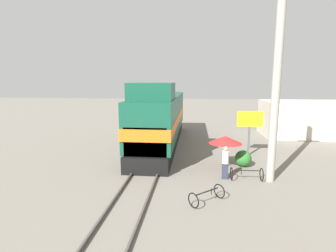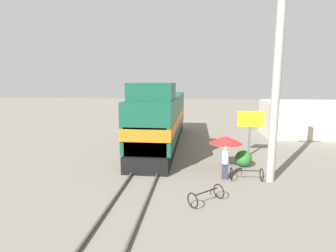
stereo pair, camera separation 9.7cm
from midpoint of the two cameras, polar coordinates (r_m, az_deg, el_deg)
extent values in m
plane|color=slate|center=(16.94, -3.35, -7.85)|extent=(120.00, 120.00, 0.00)
cube|color=#4C4742|center=(17.04, -5.76, -7.50)|extent=(0.08, 35.30, 0.15)
cube|color=#4C4742|center=(16.81, -0.92, -7.70)|extent=(0.08, 35.30, 0.15)
cube|color=black|center=(21.50, -1.20, -2.66)|extent=(2.61, 14.82, 0.99)
cube|color=#144C38|center=(21.16, -1.22, 2.60)|extent=(2.84, 14.23, 2.98)
cube|color=orange|center=(21.20, -1.22, 1.80)|extent=(2.88, 14.38, 0.70)
cube|color=orange|center=(15.35, -4.14, -2.73)|extent=(2.41, 2.08, 1.64)
cube|color=#144C38|center=(16.60, -3.25, 7.58)|extent=(2.67, 3.26, 1.04)
cylinder|color=#9E998E|center=(13.96, 22.75, 8.89)|extent=(0.42, 0.42, 10.18)
cylinder|color=#4C4C4C|center=(15.87, 12.49, -5.80)|extent=(0.05, 0.05, 1.85)
cone|color=red|center=(15.67, 12.60, -2.92)|extent=(1.94, 1.94, 0.44)
cube|color=#595959|center=(19.03, 17.43, -3.15)|extent=(0.12, 0.12, 2.03)
cube|color=yellow|center=(18.76, 17.67, 1.45)|extent=(1.76, 0.08, 1.06)
sphere|color=#2D722D|center=(16.59, 16.25, -6.82)|extent=(0.99, 0.99, 0.99)
cube|color=#2D3347|center=(14.33, 12.47, -9.60)|extent=(0.30, 0.20, 0.85)
cylinder|color=silver|center=(14.10, 12.58, -6.66)|extent=(0.34, 0.34, 0.68)
sphere|color=tan|center=(13.98, 12.65, -4.84)|extent=(0.25, 0.25, 0.25)
torus|color=black|center=(14.29, 13.84, -10.08)|extent=(0.07, 0.68, 0.68)
torus|color=black|center=(14.61, 19.90, -9.94)|extent=(0.07, 0.68, 0.68)
cube|color=black|center=(14.36, 16.94, -9.29)|extent=(1.31, 0.07, 0.04)
cylinder|color=black|center=(14.33, 15.86, -9.60)|extent=(0.04, 0.04, 0.28)
torus|color=black|center=(12.12, 11.22, -13.76)|extent=(0.47, 0.51, 0.65)
torus|color=black|center=(11.13, 5.65, -15.83)|extent=(0.47, 0.51, 0.65)
cube|color=black|center=(11.54, 8.59, -13.94)|extent=(0.99, 0.91, 0.04)
cylinder|color=black|center=(11.74, 9.54, -13.92)|extent=(0.04, 0.04, 0.27)
cube|color=beige|center=(27.74, 28.04, 1.40)|extent=(7.70, 4.72, 3.27)
camera|label=1|loc=(0.05, -89.81, 0.03)|focal=28.00mm
camera|label=2|loc=(0.05, 90.19, -0.03)|focal=28.00mm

